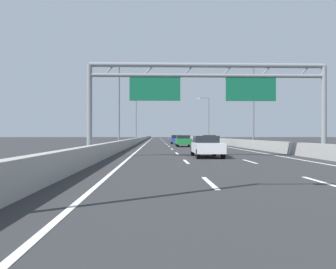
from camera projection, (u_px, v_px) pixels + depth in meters
ground_plane at (169, 140)px, 98.97m from camera, size 260.00×260.00×0.00m
lane_dash_left_1 at (210, 183)px, 11.46m from camera, size 0.16×3.00×0.01m
lane_dash_left_2 at (186, 162)px, 20.45m from camera, size 0.16×3.00×0.01m
lane_dash_left_3 at (177, 153)px, 29.45m from camera, size 0.16×3.00×0.01m
lane_dash_left_4 at (172, 149)px, 38.45m from camera, size 0.16×3.00×0.01m
lane_dash_left_5 at (169, 146)px, 47.44m from camera, size 0.16×3.00×0.01m
lane_dash_left_6 at (167, 144)px, 56.44m from camera, size 0.16×3.00×0.01m
lane_dash_left_7 at (165, 143)px, 65.43m from camera, size 0.16×3.00×0.01m
lane_dash_left_8 at (164, 142)px, 74.43m from camera, size 0.16×3.00×0.01m
lane_dash_left_9 at (163, 141)px, 83.42m from camera, size 0.16×3.00×0.01m
lane_dash_left_10 at (163, 141)px, 92.42m from camera, size 0.16×3.00×0.01m
lane_dash_left_11 at (162, 140)px, 101.41m from camera, size 0.16×3.00×0.01m
lane_dash_left_12 at (162, 140)px, 110.41m from camera, size 0.16×3.00×0.01m
lane_dash_left_13 at (161, 139)px, 119.40m from camera, size 0.16×3.00×0.01m
lane_dash_left_14 at (161, 139)px, 128.40m from camera, size 0.16×3.00×0.01m
lane_dash_left_15 at (160, 139)px, 137.39m from camera, size 0.16×3.00×0.01m
lane_dash_left_16 at (160, 138)px, 146.39m from camera, size 0.16×3.00×0.01m
lane_dash_left_17 at (160, 138)px, 155.38m from camera, size 0.16×3.00×0.01m
lane_dash_right_1 at (323, 182)px, 11.58m from camera, size 0.16×3.00×0.01m
lane_dash_right_2 at (250, 161)px, 20.57m from camera, size 0.16×3.00×0.01m
lane_dash_right_3 at (221, 153)px, 29.57m from camera, size 0.16×3.00×0.01m
lane_dash_right_4 at (206, 149)px, 38.56m from camera, size 0.16×3.00×0.01m
lane_dash_right_5 at (197, 146)px, 47.56m from camera, size 0.16×3.00×0.01m
lane_dash_right_6 at (190, 144)px, 56.55m from camera, size 0.16×3.00×0.01m
lane_dash_right_7 at (185, 143)px, 65.55m from camera, size 0.16×3.00×0.01m
lane_dash_right_8 at (182, 142)px, 74.54m from camera, size 0.16×3.00×0.01m
lane_dash_right_9 at (179, 141)px, 83.54m from camera, size 0.16×3.00×0.01m
lane_dash_right_10 at (177, 141)px, 92.53m from camera, size 0.16×3.00×0.01m
lane_dash_right_11 at (175, 140)px, 101.53m from camera, size 0.16×3.00×0.01m
lane_dash_right_12 at (173, 140)px, 110.52m from camera, size 0.16×3.00×0.01m
lane_dash_right_13 at (172, 139)px, 119.52m from camera, size 0.16×3.00×0.01m
lane_dash_right_14 at (171, 139)px, 128.51m from camera, size 0.16×3.00×0.01m
lane_dash_right_15 at (170, 139)px, 137.51m from camera, size 0.16×3.00×0.01m
lane_dash_right_16 at (169, 138)px, 146.51m from camera, size 0.16×3.00×0.01m
lane_dash_right_17 at (168, 138)px, 155.50m from camera, size 0.16×3.00×0.01m
edge_line_left at (149, 141)px, 86.81m from camera, size 0.16×176.00×0.01m
edge_line_right at (193, 141)px, 87.15m from camera, size 0.16×176.00×0.01m
barrier_left at (145, 138)px, 108.74m from camera, size 0.45×220.00×0.95m
barrier_right at (191, 138)px, 109.19m from camera, size 0.45×220.00×0.95m
sign_gantry at (207, 86)px, 24.53m from camera, size 16.21×0.36×6.36m
streetlamp_left_mid at (121, 101)px, 41.40m from camera, size 2.58×0.28×9.50m
streetlamp_right_mid at (251, 101)px, 41.89m from camera, size 2.58×0.28×9.50m
streetlamp_left_far at (137, 116)px, 76.94m from camera, size 2.58×0.28×9.50m
streetlamp_right_far at (208, 116)px, 77.44m from camera, size 2.58×0.28×9.50m
blue_car at (176, 139)px, 60.07m from camera, size 1.71×4.34×1.46m
green_car at (183, 141)px, 46.34m from camera, size 1.85×4.34×1.45m
black_car at (209, 141)px, 47.73m from camera, size 1.75×4.68×1.47m
white_car at (207, 146)px, 24.74m from camera, size 1.80×4.59×1.44m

